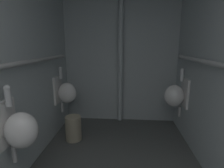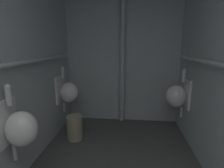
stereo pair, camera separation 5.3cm
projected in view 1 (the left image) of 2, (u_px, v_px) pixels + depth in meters
The scene contains 7 objects.
wall_back at pixel (121, 50), 3.24m from camera, with size 2.15×0.06×2.65m, color #AFB8BB.
urinal_left_mid at pixel (19, 129), 1.64m from camera, with size 0.32×0.30×0.76m.
urinal_left_far at pixel (66, 92), 2.91m from camera, with size 0.32×0.30×0.76m.
urinal_right_mid at pixel (176, 95), 2.74m from camera, with size 0.32×0.30×0.76m.
supply_pipe_left at pixel (4, 66), 1.55m from camera, with size 0.06×3.03×0.06m.
standpipe_back_wall at pixel (121, 50), 3.13m from camera, with size 0.09×0.09×2.60m, color #AFB8BB.
waste_bin at pixel (73, 128), 2.71m from camera, with size 0.24×0.24×0.37m, color #9E937A.
Camera 1 is at (0.09, 0.35, 1.42)m, focal length 28.65 mm.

